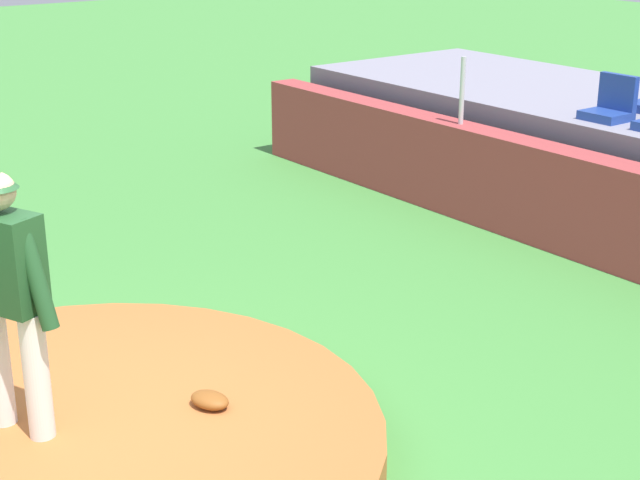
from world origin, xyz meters
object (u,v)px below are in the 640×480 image
at_px(baseball, 31,362).
at_px(stadium_chair_0, 611,106).
at_px(pitcher, 7,283).
at_px(fielding_glove, 210,400).

bearing_deg(baseball, stadium_chair_0, 90.34).
height_order(pitcher, fielding_glove, pitcher).
relative_size(baseball, fielding_glove, 0.25).
bearing_deg(pitcher, baseball, 132.52).
distance_m(pitcher, baseball, 1.38).
distance_m(baseball, fielding_glove, 1.55).
bearing_deg(pitcher, fielding_glove, 43.42).
height_order(baseball, fielding_glove, fielding_glove).
height_order(pitcher, stadium_chair_0, pitcher).
xyz_separation_m(baseball, fielding_glove, (1.35, 0.77, 0.02)).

